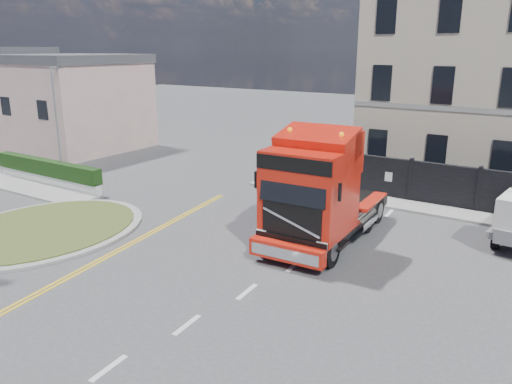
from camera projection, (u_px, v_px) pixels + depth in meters
The scene contains 11 objects.
ground at pixel (230, 244), 18.63m from camera, with size 120.00×120.00×0.00m, color #424244.
traffic_island at pixel (43, 230), 19.85m from camera, with size 6.80×6.80×0.17m.
hedge_wall at pixel (48, 171), 26.43m from camera, with size 8.00×0.55×1.35m.
pavement_side at pixel (30, 189), 25.74m from camera, with size 8.50×1.80×0.10m, color gray.
seaside_bldg_pink at pixel (76, 107), 35.50m from camera, with size 8.00×8.00×6.00m, color beige.
seaside_bldg_cream at pixel (34, 104), 41.44m from camera, with size 9.00×8.00×5.00m, color beige.
hoarding_fence at pixel (467, 189), 22.16m from camera, with size 18.80×0.25×2.00m.
georgian_building at pixel (495, 72), 27.16m from camera, with size 12.30×10.30×12.80m.
pavement_far at pixel (447, 212), 21.99m from camera, with size 20.00×1.60×0.12m, color gray.
truck at pixel (317, 196), 17.99m from camera, with size 2.97×7.24×4.27m.
lamppost_slim at pixel (55, 108), 29.62m from camera, with size 0.25×0.50×6.06m.
Camera 1 is at (10.28, -14.00, 7.07)m, focal length 35.00 mm.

